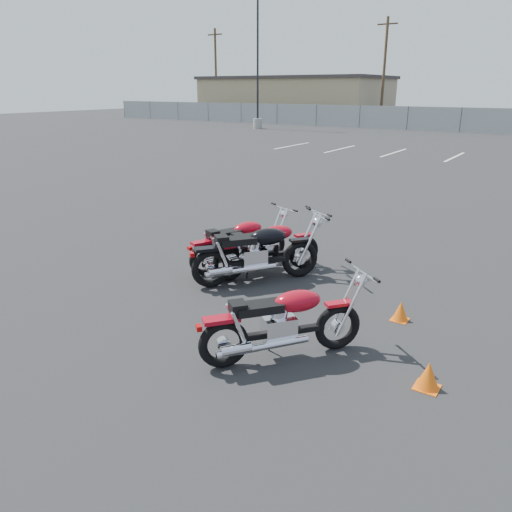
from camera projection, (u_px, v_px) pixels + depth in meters
The scene contains 12 objects.
ground at pixel (224, 304), 7.72m from camera, with size 120.00×120.00×0.00m, color black.
motorcycle_front_red at pixel (239, 243), 9.12m from camera, with size 1.24×2.07×1.04m.
motorcycle_second_black at pixel (256, 253), 8.42m from camera, with size 1.81×2.08×1.14m.
motorcycle_third_red at pixel (267, 248), 8.79m from camera, with size 1.49×2.06×1.07m.
motorcycle_rear_red at pixel (282, 322), 6.02m from camera, with size 1.70×1.93×1.06m.
training_cone_near at pixel (401, 311), 7.14m from camera, with size 0.24×0.24×0.28m.
training_cone_far at pixel (428, 375), 5.51m from camera, with size 0.27×0.27×0.32m.
light_pole_west at pixel (258, 95), 40.04m from camera, with size 0.80×0.70×10.08m.
tan_building_west at pixel (295, 98), 51.73m from camera, with size 18.40×10.40×4.30m.
utility_pole_a at pixel (216, 73), 52.70m from camera, with size 1.80×0.24×9.00m.
utility_pole_b at pixel (384, 70), 44.15m from camera, with size 1.80×0.24×9.00m.
parking_line_stripes at pixel (423, 155), 24.87m from camera, with size 15.12×4.00×0.01m.
Camera 1 is at (4.29, -5.65, 3.17)m, focal length 35.00 mm.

